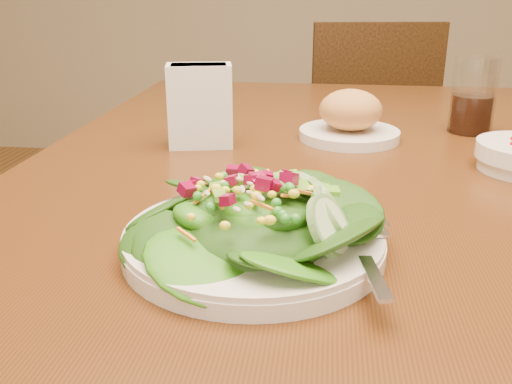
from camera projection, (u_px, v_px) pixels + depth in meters
The scene contains 6 objects.
dining_table at pixel (326, 231), 0.85m from camera, with size 0.90×1.40×0.75m.
chair_far at pixel (363, 150), 1.90m from camera, with size 0.47×0.48×0.89m.
salad_plate at pixel (263, 226), 0.55m from camera, with size 0.26×0.26×0.07m.
bread_plate at pixel (350, 119), 0.95m from camera, with size 0.17×0.17×0.08m.
drinking_glass at pixel (473, 101), 0.99m from camera, with size 0.07×0.07×0.13m.
napkin_holder at pixel (200, 104), 0.90m from camera, with size 0.11×0.07×0.13m.
Camera 1 is at (-0.01, -0.79, 1.00)m, focal length 40.00 mm.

